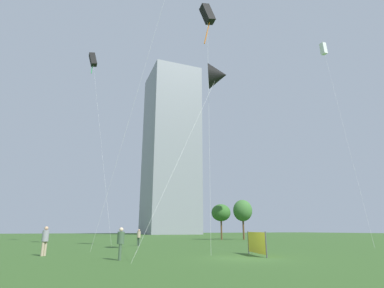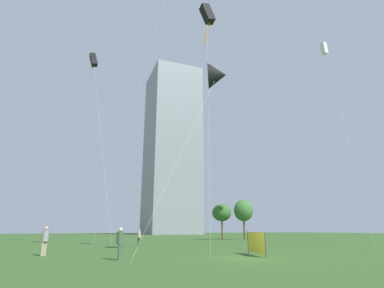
% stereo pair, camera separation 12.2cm
% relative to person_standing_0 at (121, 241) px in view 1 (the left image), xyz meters
% --- Properties ---
extents(ground, '(280.00, 280.00, 0.00)m').
position_rel_person_standing_0_xyz_m(ground, '(6.98, -2.02, -1.01)').
color(ground, '#335623').
extents(person_standing_0, '(0.39, 0.39, 1.74)m').
position_rel_person_standing_0_xyz_m(person_standing_0, '(0.00, 0.00, 0.00)').
color(person_standing_0, '#3F593F').
rests_on(person_standing_0, ground).
extents(person_standing_1, '(0.41, 0.41, 1.83)m').
position_rel_person_standing_0_xyz_m(person_standing_1, '(-3.84, 4.86, 0.05)').
color(person_standing_1, tan).
rests_on(person_standing_1, ground).
extents(person_standing_2, '(0.37, 0.37, 1.68)m').
position_rel_person_standing_0_xyz_m(person_standing_2, '(5.11, 14.82, -0.04)').
color(person_standing_2, '#3F593F').
rests_on(person_standing_2, ground).
extents(kite_flying_0, '(3.49, 8.96, 26.23)m').
position_rel_person_standing_0_xyz_m(kite_flying_0, '(-0.58, 22.95, 24.06)').
color(kite_flying_0, silver).
rests_on(kite_flying_0, ground).
extents(kite_flying_3, '(6.05, 7.34, 27.30)m').
position_rel_person_standing_0_xyz_m(kite_flying_3, '(28.96, 8.33, 25.35)').
color(kite_flying_3, silver).
rests_on(kite_flying_3, ground).
extents(kite_flying_4, '(8.06, 4.11, 14.43)m').
position_rel_person_standing_0_xyz_m(kite_flying_4, '(7.04, 0.89, 12.38)').
color(kite_flying_4, silver).
rests_on(kite_flying_4, ground).
extents(kite_flying_5, '(2.44, 3.80, 22.59)m').
position_rel_person_standing_0_xyz_m(kite_flying_5, '(7.75, 3.69, 20.41)').
color(kite_flying_5, silver).
rests_on(kite_flying_5, ground).
extents(park_tree_0, '(3.27, 3.27, 5.88)m').
position_rel_person_standing_0_xyz_m(park_tree_0, '(23.12, 28.28, 3.42)').
color(park_tree_0, brown).
rests_on(park_tree_0, ground).
extents(park_tree_1, '(3.30, 3.30, 6.69)m').
position_rel_person_standing_0_xyz_m(park_tree_1, '(26.92, 27.30, 3.83)').
color(park_tree_1, brown).
rests_on(park_tree_1, ground).
extents(distant_highrise_0, '(20.14, 22.45, 65.69)m').
position_rel_person_standing_0_xyz_m(distant_highrise_0, '(37.87, 92.06, 31.84)').
color(distant_highrise_0, gray).
rests_on(distant_highrise_0, ground).
extents(event_banner, '(1.05, 3.27, 1.52)m').
position_rel_person_standing_0_xyz_m(event_banner, '(8.79, -0.64, -0.21)').
color(event_banner, '#4C4C4C').
rests_on(event_banner, ground).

